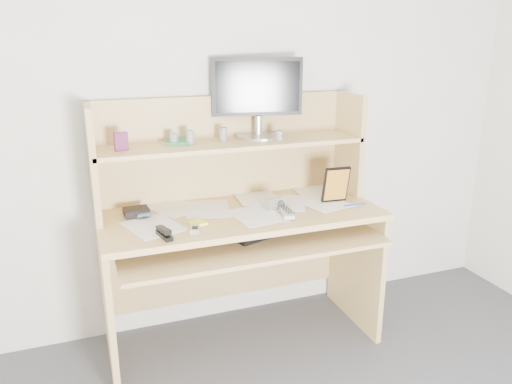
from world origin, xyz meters
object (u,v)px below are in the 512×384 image
object	(u,v)px
tv_remote	(286,212)
game_case	(336,185)
desk	(237,217)
monitor	(257,95)
keyboard	(269,229)

from	to	relation	value
tv_remote	game_case	xyz separation A→B (m)	(0.31, 0.07, 0.09)
desk	monitor	world-z (taller)	monitor
desk	game_case	world-z (taller)	desk
tv_remote	keyboard	bearing A→B (deg)	156.27
monitor	tv_remote	bearing A→B (deg)	-73.87
game_case	keyboard	bearing A→B (deg)	-172.60
desk	tv_remote	bearing A→B (deg)	-44.68
monitor	desk	bearing A→B (deg)	-128.19
keyboard	tv_remote	size ratio (longest dim) A/B	2.48
desk	monitor	xyz separation A→B (m)	(0.17, 0.14, 0.61)
tv_remote	monitor	distance (m)	0.63
desk	game_case	bearing A→B (deg)	-13.64
desk	keyboard	bearing A→B (deg)	-48.05
keyboard	monitor	distance (m)	0.70
keyboard	tv_remote	xyz separation A→B (m)	(0.07, -0.05, 0.10)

